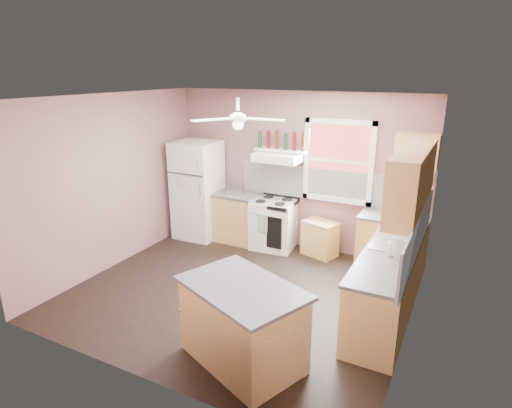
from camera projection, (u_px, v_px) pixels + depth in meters
The scene contains 32 objects.
floor at pixel (240, 292), 6.08m from camera, with size 4.50×4.50×0.00m, color black.
ceiling at pixel (238, 97), 5.27m from camera, with size 4.50×4.50×0.00m, color white.
wall_back at pixel (296, 171), 7.39m from camera, with size 4.50×0.05×2.70m, color #7D5755.
wall_right at pixel (420, 230), 4.68m from camera, with size 0.05×4.00×2.70m, color #7D5755.
wall_left at pixel (112, 182), 6.66m from camera, with size 0.05×4.00×2.70m, color #7D5755.
backsplash_back at pixel (320, 184), 7.21m from camera, with size 2.90×0.03×0.55m, color white.
backsplash_right at pixel (418, 235), 5.01m from camera, with size 0.03×2.60×0.55m, color white.
window_view at pixel (339, 161), 6.95m from camera, with size 1.00×0.02×1.20m, color maroon.
window_frame at pixel (338, 162), 6.93m from camera, with size 1.16×0.07×1.36m, color white.
refrigerator at pixel (198, 190), 7.90m from camera, with size 0.76×0.74×1.80m, color white.
base_cabinet_left at pixel (235, 217), 7.85m from camera, with size 0.90×0.60×0.86m, color #AE8548.
counter_left at pixel (234, 194), 7.72m from camera, with size 0.92×0.62×0.04m, color #48484B.
toaster at pixel (234, 189), 7.64m from camera, with size 0.28×0.16×0.18m, color silver.
stove at pixel (274, 224), 7.51m from camera, with size 0.72×0.64×0.86m, color white.
range_hood at pixel (278, 157), 7.18m from camera, with size 0.78×0.50×0.14m, color white.
bottle_shelf at pixel (281, 150), 7.25m from camera, with size 0.90×0.26×0.03m, color white.
cart at pixel (320, 240), 7.23m from camera, with size 0.55×0.37×0.55m, color #AE8548.
base_cabinet_corner at pixel (392, 245), 6.63m from camera, with size 1.00×0.60×0.86m, color #AE8548.
base_cabinet_right at pixel (387, 287), 5.35m from camera, with size 0.60×2.20×0.86m, color #AE8548.
counter_corner at pixel (394, 217), 6.49m from camera, with size 1.02×0.62×0.04m, color #48484B.
counter_right at pixel (390, 254), 5.22m from camera, with size 0.62×2.22×0.04m, color #48484B.
sink at pixel (393, 247), 5.39m from camera, with size 0.55×0.45×0.03m, color silver.
faucet at pixel (407, 243), 5.30m from camera, with size 0.03×0.03×0.14m, color silver.
upper_cabinet_right at pixel (412, 180), 5.06m from camera, with size 0.33×1.80×0.76m, color #AE8548.
upper_cabinet_corner at pixel (417, 151), 6.21m from camera, with size 0.60×0.33×0.52m, color #AE8548.
paper_towel at pixel (421, 194), 6.38m from camera, with size 0.12×0.12×0.26m, color white.
island at pixel (243, 326), 4.54m from camera, with size 1.25×0.79×0.86m, color #AE8548.
island_top at pixel (242, 288), 4.40m from camera, with size 1.32×0.86×0.04m, color #48484B.
ceiling_fan_hub at pixel (238, 118), 5.34m from camera, with size 0.20×0.20×0.08m, color white.
soap_bottle at pixel (391, 246), 5.08m from camera, with size 0.09×0.09×0.24m, color silver.
red_caddy at pixel (403, 226), 5.95m from camera, with size 0.18×0.12×0.10m, color #B60F21.
wine_bottles at pixel (282, 141), 7.20m from camera, with size 0.86×0.06×0.31m.
Camera 1 is at (2.68, -4.71, 3.03)m, focal length 30.00 mm.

